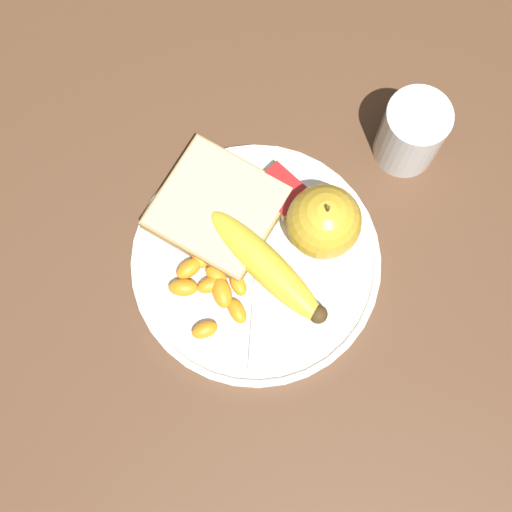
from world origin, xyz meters
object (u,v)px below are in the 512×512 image
object	(u,v)px
jam_packet	(280,192)
plate	(256,262)
apple	(324,222)
fork	(260,269)
banana	(269,264)
juice_glass	(411,134)
bread_slice	(218,208)

from	to	relation	value
jam_packet	plate	bearing A→B (deg)	114.35
apple	fork	xyz separation A→B (m)	(0.02, 0.07, -0.04)
apple	banana	world-z (taller)	apple
juice_glass	jam_packet	size ratio (longest dim) A/B	1.79
juice_glass	jam_packet	distance (m)	0.15
plate	apple	distance (m)	0.09
plate	fork	bearing A→B (deg)	159.84
jam_packet	apple	bearing A→B (deg)	179.05
fork	jam_packet	distance (m)	0.09
banana	fork	size ratio (longest dim) A/B	1.12
banana	bread_slice	bearing A→B (deg)	-5.68
juice_glass	apple	world-z (taller)	apple
plate	juice_glass	size ratio (longest dim) A/B	3.02
plate	juice_glass	bearing A→B (deg)	-97.55
plate	apple	world-z (taller)	apple
fork	jam_packet	xyz separation A→B (m)	(0.04, -0.08, 0.01)
apple	jam_packet	bearing A→B (deg)	-0.95
banana	jam_packet	size ratio (longest dim) A/B	3.36
apple	banana	distance (m)	0.07
apple	jam_packet	size ratio (longest dim) A/B	1.76
apple	bread_slice	size ratio (longest dim) A/B	0.59
bread_slice	juice_glass	bearing A→B (deg)	-115.66
banana	apple	bearing A→B (deg)	-100.92
fork	jam_packet	world-z (taller)	jam_packet
juice_glass	banana	world-z (taller)	juice_glass
jam_packet	fork	bearing A→B (deg)	119.21
apple	fork	bearing A→B (deg)	75.64
juice_glass	bread_slice	bearing A→B (deg)	64.34
apple	jam_packet	world-z (taller)	apple
bread_slice	jam_packet	size ratio (longest dim) A/B	2.99
bread_slice	jam_packet	distance (m)	0.07
plate	banana	bearing A→B (deg)	-167.41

